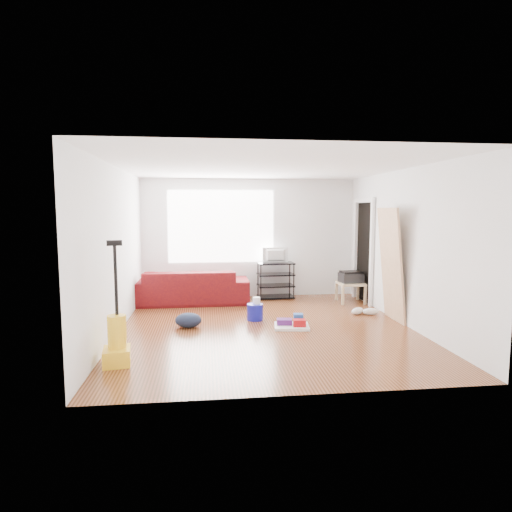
{
  "coord_description": "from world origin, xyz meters",
  "views": [
    {
      "loc": [
        -0.92,
        -6.52,
        1.85
      ],
      "look_at": [
        -0.08,
        0.6,
        1.07
      ],
      "focal_mm": 30.0,
      "sensor_mm": 36.0,
      "label": 1
    }
  ],
  "objects": [
    {
      "name": "tv",
      "position": [
        0.52,
        2.22,
        0.91
      ],
      "size": [
        0.54,
        0.07,
        0.31
      ],
      "primitive_type": "imported",
      "rotation": [
        0.0,
        0.0,
        3.14
      ],
      "color": "black",
      "rests_on": "tv_stand"
    },
    {
      "name": "cleaning_tray",
      "position": [
        0.42,
        -0.05,
        0.06
      ],
      "size": [
        0.59,
        0.5,
        0.19
      ],
      "rotation": [
        0.0,
        0.0,
        -0.14
      ],
      "color": "white",
      "rests_on": "ground"
    },
    {
      "name": "bucket",
      "position": [
        -0.12,
        0.48,
        0.0
      ],
      "size": [
        0.35,
        0.35,
        0.27
      ],
      "primitive_type": "cylinder",
      "rotation": [
        0.0,
        0.0,
        -0.37
      ],
      "color": "#121599",
      "rests_on": "ground"
    },
    {
      "name": "tv_stand",
      "position": [
        0.52,
        2.22,
        0.39
      ],
      "size": [
        0.77,
        0.46,
        0.75
      ],
      "rotation": [
        0.0,
        0.0,
        0.04
      ],
      "color": "black",
      "rests_on": "ground"
    },
    {
      "name": "backpack",
      "position": [
        -1.21,
        0.15,
        0.0
      ],
      "size": [
        0.44,
        0.37,
        0.23
      ],
      "primitive_type": "ellipsoid",
      "rotation": [
        0.0,
        0.0,
        -0.09
      ],
      "color": "black",
      "rests_on": "ground"
    },
    {
      "name": "sneakers",
      "position": [
        1.85,
        0.62,
        0.06
      ],
      "size": [
        0.53,
        0.27,
        0.12
      ],
      "rotation": [
        0.0,
        0.0,
        0.14
      ],
      "color": "white",
      "rests_on": "ground"
    },
    {
      "name": "sofa",
      "position": [
        -1.25,
        1.95,
        0.0
      ],
      "size": [
        2.31,
        0.9,
        0.67
      ],
      "primitive_type": "imported",
      "rotation": [
        0.0,
        0.0,
        3.14
      ],
      "color": "#37060F",
      "rests_on": "ground"
    },
    {
      "name": "door_panel",
      "position": [
        2.13,
        0.2,
        0.0
      ],
      "size": [
        0.24,
        0.76,
        1.88
      ],
      "primitive_type": "cube",
      "rotation": [
        0.0,
        -0.1,
        0.0
      ],
      "color": "tan",
      "rests_on": "ground"
    },
    {
      "name": "vacuum",
      "position": [
        -2.0,
        -1.37,
        0.28
      ],
      "size": [
        0.36,
        0.4,
        1.49
      ],
      "rotation": [
        0.0,
        0.0,
        0.15
      ],
      "color": "yellow",
      "rests_on": "ground"
    },
    {
      "name": "side_table",
      "position": [
        1.95,
        1.64,
        0.34
      ],
      "size": [
        0.51,
        0.51,
        0.4
      ],
      "rotation": [
        0.0,
        0.0,
        -0.03
      ],
      "color": "tan",
      "rests_on": "ground"
    },
    {
      "name": "toilet_paper",
      "position": [
        -0.09,
        0.49,
        0.19
      ],
      "size": [
        0.13,
        0.13,
        0.11
      ],
      "primitive_type": "cylinder",
      "color": "white",
      "rests_on": "bucket"
    },
    {
      "name": "room",
      "position": [
        0.07,
        0.15,
        1.25
      ],
      "size": [
        4.51,
        5.01,
        2.51
      ],
      "color": "#40200A",
      "rests_on": "ground"
    },
    {
      "name": "printer",
      "position": [
        1.95,
        1.64,
        0.51
      ],
      "size": [
        0.46,
        0.36,
        0.23
      ],
      "rotation": [
        0.0,
        0.0,
        0.08
      ],
      "color": "black",
      "rests_on": "side_table"
    }
  ]
}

